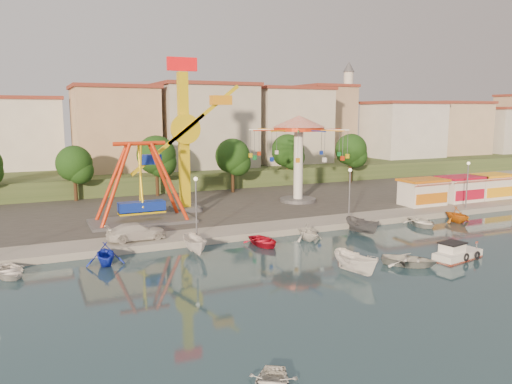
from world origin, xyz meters
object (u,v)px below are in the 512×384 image
cabin_motorboat (456,254)px  skiff (356,263)px  kamikaze_tower (188,140)px  wave_swinger (299,139)px  rowboat_a (409,260)px  van (136,232)px  pirate_ship_ride (141,184)px

cabin_motorboat → skiff: bearing=166.9°
kamikaze_tower → wave_swinger: (13.72, 0.08, -0.21)m
rowboat_a → skiff: (-4.83, 0.00, 0.39)m
skiff → van: van is taller
rowboat_a → van: size_ratio=0.80×
pirate_ship_ride → kamikaze_tower: kamikaze_tower is taller
cabin_motorboat → skiff: 9.31m
wave_swinger → cabin_motorboat: bearing=-89.1°
kamikaze_tower → rowboat_a: size_ratio=4.09×
cabin_motorboat → rowboat_a: 4.47m
wave_swinger → van: 24.96m
skiff → van: bearing=126.4°
pirate_ship_ride → van: pirate_ship_ride is taller
cabin_motorboat → wave_swinger: bearing=79.7°
rowboat_a → skiff: bearing=135.0°
kamikaze_tower → van: 14.83m
pirate_ship_ride → skiff: bearing=-62.1°
pirate_ship_ride → skiff: pirate_ship_ride is taller
wave_swinger → kamikaze_tower: bearing=-179.7°
skiff → van: size_ratio=0.83×
kamikaze_tower → wave_swinger: 13.72m
rowboat_a → van: 22.33m
cabin_motorboat → rowboat_a: cabin_motorboat is taller
rowboat_a → van: (-17.53, 13.81, 0.91)m
pirate_ship_ride → wave_swinger: wave_swinger is taller
kamikaze_tower → skiff: 25.82m
kamikaze_tower → wave_swinger: bearing=0.3°
cabin_motorboat → van: (-21.99, 14.10, 0.92)m
wave_swinger → cabin_motorboat: wave_swinger is taller
kamikaze_tower → van: size_ratio=3.29×
skiff → van: 18.76m
pirate_ship_ride → rowboat_a: pirate_ship_ride is taller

